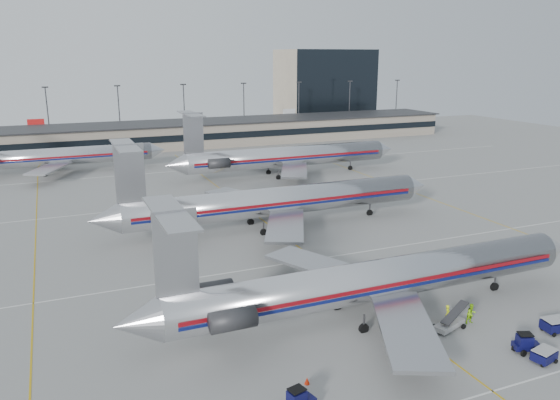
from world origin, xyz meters
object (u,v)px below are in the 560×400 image
jet_second_row (271,201)px  belt_loader (450,323)px  jet_foreground (370,280)px  tug_center (526,343)px

jet_second_row → belt_loader: bearing=-84.0°
jet_foreground → belt_loader: (5.16, -4.74, -2.95)m
jet_second_row → tug_center: bearing=-80.5°
jet_foreground → jet_second_row: size_ratio=0.94×
jet_foreground → belt_loader: jet_foreground is taller
tug_center → belt_loader: size_ratio=0.58×
jet_foreground → jet_second_row: bearing=86.4°
tug_center → jet_second_row: bearing=120.5°
tug_center → jet_foreground: bearing=149.6°
jet_foreground → jet_second_row: 27.97m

